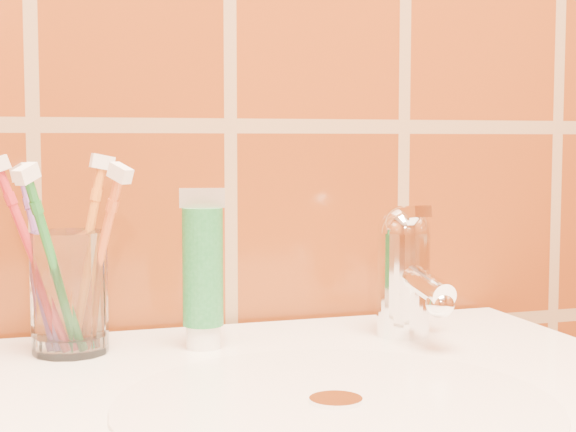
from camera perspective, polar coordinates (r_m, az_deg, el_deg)
name	(u,v)px	position (r m, az deg, el deg)	size (l,w,h in m)	color
glass_tumbler	(70,293)	(0.76, -13.93, -4.83)	(0.06, 0.06, 0.10)	white
toothpaste_tube	(203,274)	(0.76, -5.53, -3.74)	(0.04, 0.03, 0.14)	white
faucet	(406,267)	(0.80, 7.61, -3.28)	(0.05, 0.11, 0.12)	white
toothbrush_0	(54,264)	(0.73, -14.91, -3.02)	(0.06, 0.06, 0.17)	#1E722C
toothbrush_1	(86,253)	(0.77, -12.96, -2.34)	(0.05, 0.03, 0.17)	orange
toothbrush_2	(34,258)	(0.75, -16.11, -2.63)	(0.08, 0.03, 0.17)	#A5232D
toothbrush_3	(99,261)	(0.74, -12.13, -2.87)	(0.06, 0.07, 0.17)	#C45522
toothbrush_4	(42,259)	(0.77, -15.63, -2.69)	(0.05, 0.07, 0.16)	#77499D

